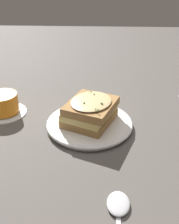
# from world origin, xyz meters

# --- Properties ---
(ground_plane) EXTENTS (2.40, 2.40, 0.00)m
(ground_plane) POSITION_xyz_m (0.00, 0.00, 0.00)
(ground_plane) COLOR #514C47
(dinner_plate) EXTENTS (0.23, 0.23, 0.02)m
(dinner_plate) POSITION_xyz_m (0.03, -0.02, 0.01)
(dinner_plate) COLOR white
(dinner_plate) RESTS_ON ground_plane
(sandwich) EXTENTS (0.16, 0.15, 0.07)m
(sandwich) POSITION_xyz_m (0.03, -0.01, 0.05)
(sandwich) COLOR #A37542
(sandwich) RESTS_ON dinner_plate
(teacup_with_saucer) EXTENTS (0.14, 0.12, 0.06)m
(teacup_with_saucer) POSITION_xyz_m (-0.03, -0.26, 0.03)
(teacup_with_saucer) COLOR white
(teacup_with_saucer) RESTS_ON ground_plane
(spoon) EXTENTS (0.17, 0.04, 0.01)m
(spoon) POSITION_xyz_m (0.29, 0.05, 0.00)
(spoon) COLOR silver
(spoon) RESTS_ON ground_plane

